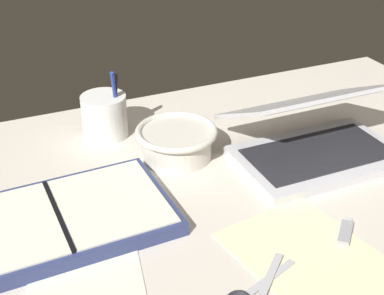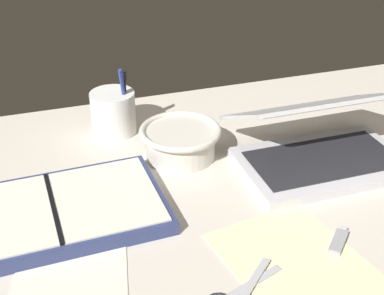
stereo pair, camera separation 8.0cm
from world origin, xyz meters
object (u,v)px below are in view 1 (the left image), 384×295
laptop (314,137)px  planner (59,220)px  bowl (177,141)px  pen_cup (105,116)px

laptop → planner: laptop is taller
bowl → planner: (-27.07, -13.33, -2.34)cm
planner → pen_cup: bearing=58.1°
bowl → pen_cup: 18.45cm
pen_cup → laptop: bearing=-35.3°
bowl → planner: bearing=-153.8°
pen_cup → planner: pen_cup is taller
laptop → bowl: (-25.88, 11.09, -0.84)cm
bowl → pen_cup: pen_cup is taller
laptop → bowl: bearing=157.0°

